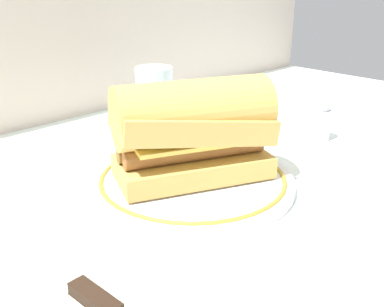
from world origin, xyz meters
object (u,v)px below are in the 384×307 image
object	(u,v)px
plate	(192,181)
drinking_glass	(155,103)
butter_knife	(74,284)
sausage_sandwich	(192,129)
salt_shaker	(321,119)

from	to	relation	value
plate	drinking_glass	world-z (taller)	drinking_glass
drinking_glass	butter_knife	distance (m)	0.43
drinking_glass	butter_knife	xyz separation A→B (m)	(-0.32, -0.27, -0.04)
plate	drinking_glass	size ratio (longest dim) A/B	2.37
drinking_glass	plate	bearing A→B (deg)	-118.93
sausage_sandwich	salt_shaker	size ratio (longest dim) A/B	2.92
salt_shaker	butter_knife	bearing A→B (deg)	-174.24
drinking_glass	salt_shaker	size ratio (longest dim) A/B	1.49
salt_shaker	butter_knife	world-z (taller)	salt_shaker
butter_knife	salt_shaker	bearing A→B (deg)	5.76
salt_shaker	butter_knife	size ratio (longest dim) A/B	0.50
plate	sausage_sandwich	distance (m)	0.07
sausage_sandwich	butter_knife	xyz separation A→B (m)	(-0.21, -0.07, -0.07)
sausage_sandwich	butter_knife	bearing A→B (deg)	-137.68
drinking_glass	salt_shaker	distance (m)	0.27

